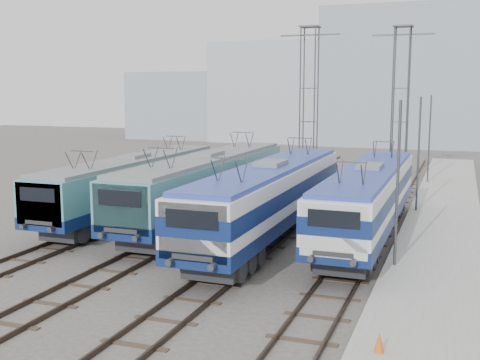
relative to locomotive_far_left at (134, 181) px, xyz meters
name	(u,v)px	position (x,y,z in m)	size (l,w,h in m)	color
ground	(183,264)	(6.75, -7.54, -2.15)	(160.00, 160.00, 0.00)	#514C47
platform	(441,238)	(16.95, 0.46, -2.00)	(4.00, 70.00, 0.30)	#9E9E99
locomotive_far_left	(134,181)	(0.00, 0.00, 0.00)	(2.72, 17.17, 3.23)	navy
locomotive_center_left	(206,183)	(4.50, 0.20, 0.15)	(2.92, 18.48, 3.48)	navy
locomotive_center_right	(269,194)	(9.00, -2.45, 0.19)	(2.91, 18.38, 3.46)	navy
locomotive_far_right	(368,195)	(13.50, -0.50, 0.09)	(2.77, 17.50, 3.29)	navy
catenary_tower_west	(309,100)	(6.75, 14.46, 4.49)	(4.50, 1.20, 12.00)	#3F4247
catenary_tower_east	(400,100)	(13.25, 16.46, 4.49)	(4.50, 1.20, 12.00)	#3F4247
mast_front	(397,188)	(15.35, -5.54, 1.35)	(0.12, 0.12, 7.00)	#3F4247
mast_mid	(418,157)	(15.35, 6.46, 1.35)	(0.12, 0.12, 7.00)	#3F4247
mast_rear	(429,141)	(15.35, 18.46, 1.35)	(0.12, 0.12, 7.00)	#3F4247
safety_cone	(379,342)	(15.84, -14.18, -1.56)	(0.29, 0.29, 0.58)	#D75914
building_west	(281,92)	(-7.25, 54.46, 4.85)	(18.00, 12.00, 14.00)	#A2AAB6
building_center	(410,78)	(10.75, 54.46, 6.85)	(22.00, 14.00, 18.00)	#8B98A8
building_far_west	(181,105)	(-23.25, 54.46, 2.85)	(14.00, 10.00, 10.00)	#8B98A8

